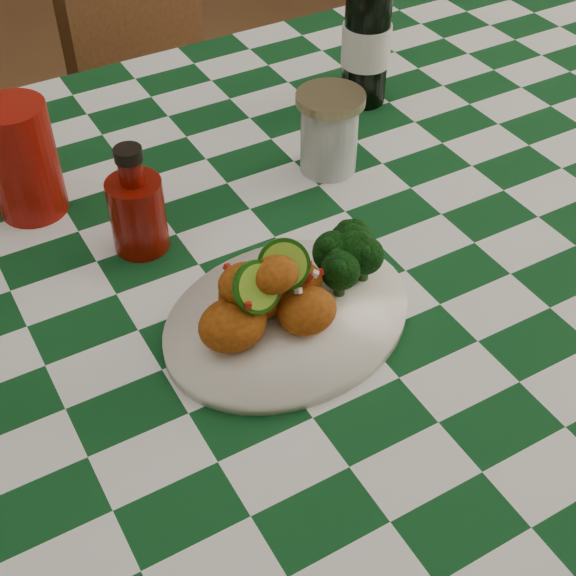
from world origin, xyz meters
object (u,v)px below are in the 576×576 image
dining_table (278,432)px  plate (288,319)px  beer_bottle (368,24)px  red_tumbler (23,160)px  mason_jar (329,132)px  wooden_chair_right (207,144)px  ketchup_bottle (135,199)px  fried_chicken_pile (271,290)px

dining_table → plate: plate is taller
plate → beer_bottle: bearing=46.9°
red_tumbler → mason_jar: size_ratio=1.33×
beer_bottle → wooden_chair_right: beer_bottle is taller
beer_bottle → red_tumbler: bearing=-177.7°
dining_table → ketchup_bottle: size_ratio=12.05×
dining_table → red_tumbler: 0.56m
mason_jar → plate: bearing=-130.0°
ketchup_bottle → wooden_chair_right: (0.39, 0.69, -0.43)m
dining_table → fried_chicken_pile: (-0.08, -0.14, 0.45)m
fried_chicken_pile → mason_jar: 0.32m
plate → red_tumbler: bearing=117.4°
plate → ketchup_bottle: size_ratio=2.06×
dining_table → wooden_chair_right: 0.79m
plate → fried_chicken_pile: size_ratio=2.10×
mason_jar → dining_table: bearing=-145.1°
wooden_chair_right → mason_jar: bearing=-123.8°
red_tumbler → ketchup_bottle: size_ratio=1.07×
plate → red_tumbler: size_ratio=1.92×
mason_jar → beer_bottle: 0.20m
dining_table → fried_chicken_pile: fried_chicken_pile is taller
ketchup_bottle → beer_bottle: 0.45m
red_tumbler → beer_bottle: (0.51, 0.02, 0.05)m
ketchup_bottle → fried_chicken_pile: bearing=-72.2°
dining_table → wooden_chair_right: bearing=72.3°
ketchup_bottle → plate: bearing=-67.3°
dining_table → red_tumbler: bearing=139.7°
red_tumbler → wooden_chair_right: 0.85m
dining_table → fried_chicken_pile: size_ratio=12.28×
red_tumbler → wooden_chair_right: (0.48, 0.56, -0.44)m
fried_chicken_pile → beer_bottle: 0.51m
ketchup_bottle → beer_bottle: size_ratio=0.57×
fried_chicken_pile → beer_bottle: beer_bottle is taller
ketchup_bottle → mason_jar: (0.28, 0.03, -0.01)m
red_tumbler → beer_bottle: bearing=2.3°
fried_chicken_pile → ketchup_bottle: size_ratio=0.98×
dining_table → mason_jar: mason_jar is taller
plate → red_tumbler: red_tumbler is taller
wooden_chair_right → ketchup_bottle: bearing=-144.0°
red_tumbler → fried_chicken_pile: bearing=-65.3°
red_tumbler → ketchup_bottle: bearing=-56.3°
dining_table → mason_jar: 0.48m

